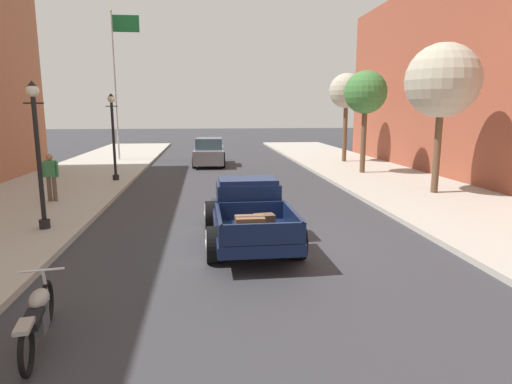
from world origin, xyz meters
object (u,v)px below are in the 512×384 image
(car_background_grey, at_px, (209,153))
(street_tree_third, at_px, (346,92))
(street_lamp_near, at_px, (37,145))
(street_tree_second, at_px, (366,93))
(flagpole, at_px, (118,69))
(pedestrian_sidewalk_left, at_px, (51,174))
(street_lamp_far, at_px, (113,130))
(hotrod_truck_navy, at_px, (248,211))
(motorcycle_parked, at_px, (38,316))
(street_tree_nearest, at_px, (442,81))

(car_background_grey, relative_size, street_tree_third, 0.82)
(car_background_grey, xyz_separation_m, street_lamp_near, (-4.53, -14.30, 1.62))
(street_lamp_near, xyz_separation_m, street_tree_second, (12.22, 9.35, 1.70))
(flagpole, bearing_deg, street_lamp_near, -86.58)
(pedestrian_sidewalk_left, height_order, street_lamp_far, street_lamp_far)
(hotrod_truck_navy, height_order, street_lamp_near, street_lamp_near)
(motorcycle_parked, distance_m, car_background_grey, 20.38)
(motorcycle_parked, distance_m, street_tree_second, 18.75)
(street_tree_nearest, bearing_deg, flagpole, 136.60)
(hotrod_truck_navy, relative_size, flagpole, 0.54)
(street_lamp_far, height_order, street_tree_third, street_tree_third)
(flagpole, bearing_deg, street_lamp_far, -81.79)
(motorcycle_parked, bearing_deg, street_lamp_near, 108.27)
(motorcycle_parked, height_order, street_tree_third, street_tree_third)
(car_background_grey, bearing_deg, pedestrian_sidewalk_left, -117.56)
(flagpole, bearing_deg, street_tree_third, -11.09)
(street_lamp_far, relative_size, flagpole, 0.42)
(street_lamp_near, distance_m, street_lamp_far, 8.26)
(street_tree_third, bearing_deg, street_tree_second, -97.33)
(flagpole, relative_size, street_tree_nearest, 1.65)
(street_lamp_far, distance_m, flagpole, 9.47)
(car_background_grey, bearing_deg, street_tree_third, -0.12)
(street_tree_second, bearing_deg, flagpole, 149.96)
(street_tree_nearest, bearing_deg, hotrod_truck_navy, -147.52)
(hotrod_truck_navy, xyz_separation_m, street_tree_third, (7.50, 15.45, 3.61))
(street_lamp_far, distance_m, street_tree_third, 14.12)
(hotrod_truck_navy, distance_m, pedestrian_sidewalk_left, 8.01)
(street_lamp_near, distance_m, street_tree_second, 15.48)
(street_lamp_far, relative_size, street_tree_third, 0.72)
(pedestrian_sidewalk_left, xyz_separation_m, street_tree_third, (13.86, 10.59, 3.28))
(motorcycle_parked, relative_size, flagpole, 0.23)
(street_tree_nearest, xyz_separation_m, street_tree_third, (-0.18, 10.57, 0.05))
(street_lamp_near, relative_size, street_tree_third, 0.72)
(street_tree_third, bearing_deg, pedestrian_sidewalk_left, -142.61)
(pedestrian_sidewalk_left, xyz_separation_m, flagpole, (-0.02, 13.31, 4.68))
(motorcycle_parked, distance_m, street_lamp_near, 6.52)
(car_background_grey, distance_m, street_tree_second, 9.73)
(flagpole, distance_m, street_tree_nearest, 19.39)
(flagpole, height_order, street_tree_nearest, flagpole)
(flagpole, relative_size, street_tree_third, 1.72)
(hotrod_truck_navy, relative_size, street_tree_third, 0.93)
(street_lamp_near, bearing_deg, street_tree_second, 37.42)
(motorcycle_parked, distance_m, pedestrian_sidewalk_left, 10.07)
(pedestrian_sidewalk_left, bearing_deg, street_lamp_near, -74.86)
(street_lamp_near, height_order, street_lamp_far, same)
(motorcycle_parked, bearing_deg, car_background_grey, 82.72)
(motorcycle_parked, xyz_separation_m, street_lamp_near, (-1.95, 5.91, 1.94))
(motorcycle_parked, bearing_deg, flagpole, 97.38)
(pedestrian_sidewalk_left, relative_size, street_tree_second, 0.33)
(car_background_grey, bearing_deg, hotrod_truck_navy, -86.94)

